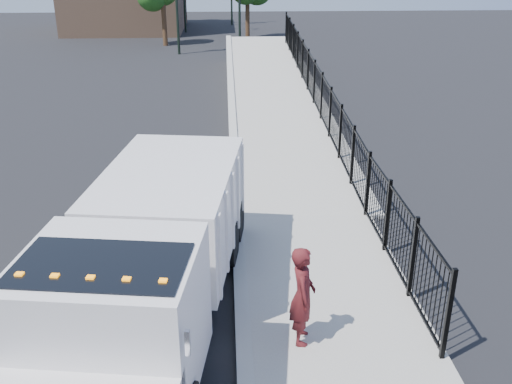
{
  "coord_description": "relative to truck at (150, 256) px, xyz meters",
  "views": [
    {
      "loc": [
        -0.24,
        -10.08,
        6.93
      ],
      "look_at": [
        0.41,
        2.0,
        1.73
      ],
      "focal_mm": 40.0,
      "sensor_mm": 36.0,
      "label": 1
    }
  ],
  "objects": [
    {
      "name": "sidewalk",
      "position": [
        3.65,
        -1.36,
        -1.55
      ],
      "size": [
        3.55,
        12.0,
        0.12
      ],
      "primitive_type": "cube",
      "color": "#9E998E",
      "rests_on": "ground"
    },
    {
      "name": "ground",
      "position": [
        1.73,
        0.64,
        -1.61
      ],
      "size": [
        120.0,
        120.0,
        0.0
      ],
      "primitive_type": "plane",
      "color": "black",
      "rests_on": "ground"
    },
    {
      "name": "curb",
      "position": [
        1.73,
        -1.36,
        -1.53
      ],
      "size": [
        0.3,
        12.0,
        0.16
      ],
      "primitive_type": "cube",
      "color": "#ADAAA3",
      "rests_on": "ground"
    },
    {
      "name": "iron_fence",
      "position": [
        5.28,
        12.64,
        -0.71
      ],
      "size": [
        0.1,
        28.0,
        1.8
      ],
      "primitive_type": "cube",
      "color": "black",
      "rests_on": "ground"
    },
    {
      "name": "worker",
      "position": [
        2.81,
        -0.7,
        -0.52
      ],
      "size": [
        0.52,
        0.75,
        1.95
      ],
      "primitive_type": "imported",
      "rotation": [
        0.0,
        0.0,
        1.49
      ],
      "color": "#511618",
      "rests_on": "sidewalk"
    },
    {
      "name": "truck",
      "position": [
        0.0,
        0.0,
        0.0
      ],
      "size": [
        3.78,
        8.65,
        2.87
      ],
      "rotation": [
        0.0,
        0.0,
        -0.14
      ],
      "color": "black",
      "rests_on": "ground"
    },
    {
      "name": "ramp",
      "position": [
        3.85,
        16.64,
        -1.61
      ],
      "size": [
        3.95,
        24.06,
        3.19
      ],
      "primitive_type": "cube",
      "rotation": [
        0.06,
        0.0,
        0.0
      ],
      "color": "#9E998E",
      "rests_on": "ground"
    }
  ]
}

